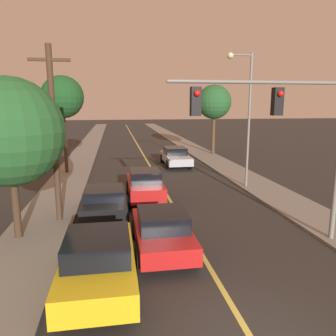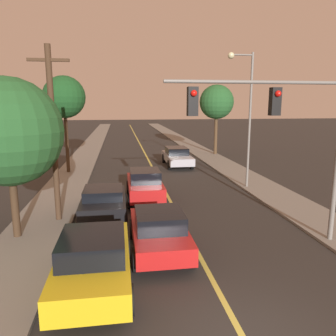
{
  "view_description": "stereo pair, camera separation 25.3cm",
  "coord_description": "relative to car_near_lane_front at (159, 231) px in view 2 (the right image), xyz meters",
  "views": [
    {
      "loc": [
        -2.76,
        -5.55,
        4.96
      ],
      "look_at": [
        0.0,
        11.33,
        1.6
      ],
      "focal_mm": 35.0,
      "sensor_mm": 36.0,
      "label": 1
    },
    {
      "loc": [
        -2.51,
        -5.59,
        4.96
      ],
      "look_at": [
        0.0,
        11.33,
        1.6
      ],
      "focal_mm": 35.0,
      "sensor_mm": 36.0,
      "label": 2
    }
  ],
  "objects": [
    {
      "name": "road_surface",
      "position": [
        1.28,
        31.28,
        -0.77
      ],
      "size": [
        9.16,
        80.0,
        0.01
      ],
      "color": "#2D2B28",
      "rests_on": "ground"
    },
    {
      "name": "tree_left_near",
      "position": [
        -5.1,
        1.88,
        3.21
      ],
      "size": [
        3.83,
        3.83,
        5.79
      ],
      "color": "#3D2B1C",
      "rests_on": "ground"
    },
    {
      "name": "streetlamp_right",
      "position": [
        5.9,
        7.77,
        4.16
      ],
      "size": [
        1.51,
        0.36,
        7.64
      ],
      "color": "slate",
      "rests_on": "ground"
    },
    {
      "name": "car_far_oncoming",
      "position": [
        3.34,
        15.52,
        0.01
      ],
      "size": [
        1.98,
        5.05,
        1.49
      ],
      "rotation": [
        0.0,
        0.0,
        3.14
      ],
      "color": "#A5A8B2",
      "rests_on": "ground"
    },
    {
      "name": "sidewalk_right",
      "position": [
        7.11,
        31.28,
        -0.72
      ],
      "size": [
        2.5,
        80.0,
        0.12
      ],
      "color": "gray",
      "rests_on": "ground"
    },
    {
      "name": "utility_pole_left",
      "position": [
        -3.9,
        3.55,
        3.06
      ],
      "size": [
        1.6,
        0.24,
        7.12
      ],
      "color": "#422D1E",
      "rests_on": "ground"
    },
    {
      "name": "car_outer_lane_second",
      "position": [
        -2.01,
        4.13,
        -0.1
      ],
      "size": [
        2.04,
        3.98,
        1.3
      ],
      "color": "black",
      "rests_on": "ground"
    },
    {
      "name": "car_near_lane_front",
      "position": [
        0.0,
        0.0,
        0.0
      ],
      "size": [
        1.9,
        3.97,
        1.49
      ],
      "color": "red",
      "rests_on": "ground"
    },
    {
      "name": "tree_right_near",
      "position": [
        8.08,
        20.61,
        4.33
      ],
      "size": [
        3.27,
        3.27,
        6.65
      ],
      "color": "#4C3823",
      "rests_on": "ground"
    },
    {
      "name": "car_outer_lane_front",
      "position": [
        -2.01,
        -1.91,
        0.04
      ],
      "size": [
        2.02,
        4.33,
        1.59
      ],
      "color": "gold",
      "rests_on": "ground"
    },
    {
      "name": "tree_left_far",
      "position": [
        -4.95,
        13.71,
        4.62
      ],
      "size": [
        2.92,
        2.92,
        6.77
      ],
      "color": "#3D2B1C",
      "rests_on": "ground"
    },
    {
      "name": "traffic_signal_mast",
      "position": [
        4.17,
        -0.08,
        3.54
      ],
      "size": [
        6.2,
        0.42,
        5.77
      ],
      "color": "slate",
      "rests_on": "ground"
    },
    {
      "name": "car_near_lane_second",
      "position": [
        0.0,
        6.18,
        0.06
      ],
      "size": [
        1.84,
        4.15,
        1.64
      ],
      "color": "red",
      "rests_on": "ground"
    },
    {
      "name": "sidewalk_left",
      "position": [
        -4.55,
        31.28,
        -0.72
      ],
      "size": [
        2.5,
        80.0,
        0.12
      ],
      "color": "gray",
      "rests_on": "ground"
    }
  ]
}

